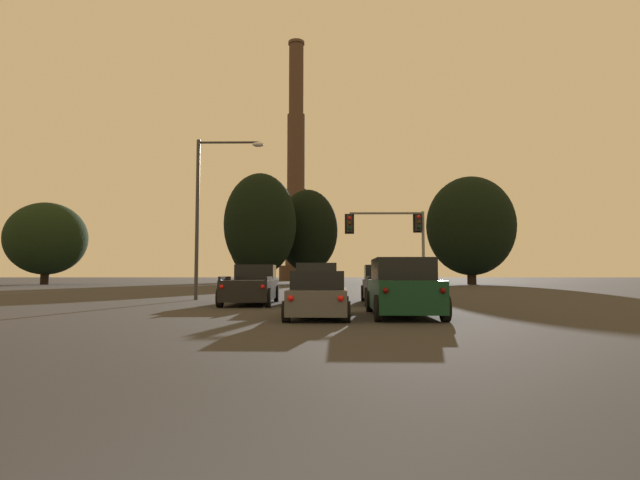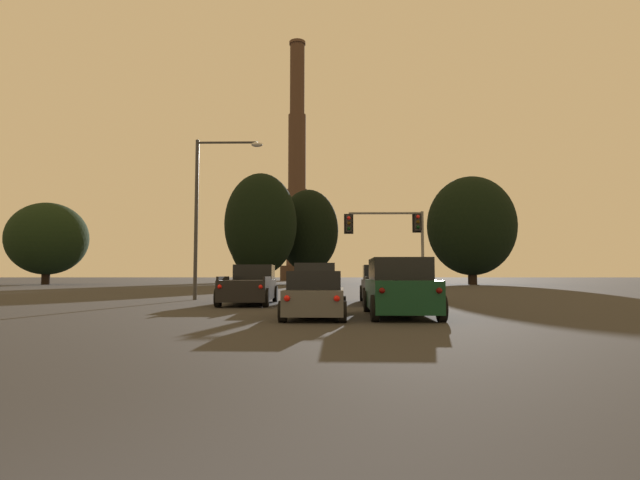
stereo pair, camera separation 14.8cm
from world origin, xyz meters
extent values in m
cube|color=silver|center=(0.02, 20.85, 0.68)|extent=(2.10, 4.87, 0.95)
cube|color=black|center=(0.02, 20.97, 1.51)|extent=(1.89, 2.87, 0.70)
cylinder|color=black|center=(-0.99, 22.74, 0.38)|extent=(0.25, 0.77, 0.76)
cylinder|color=black|center=(0.89, 22.81, 0.38)|extent=(0.25, 0.77, 0.76)
cylinder|color=black|center=(-0.84, 18.89, 0.38)|extent=(0.25, 0.77, 0.76)
cylinder|color=black|center=(1.04, 18.96, 0.38)|extent=(0.25, 0.77, 0.76)
sphere|color=red|center=(-0.66, 18.40, 0.89)|extent=(0.17, 0.17, 0.17)
sphere|color=red|center=(0.89, 18.46, 0.89)|extent=(0.17, 0.17, 0.17)
cube|color=#0F3823|center=(2.98, 13.93, 0.68)|extent=(2.00, 4.83, 0.95)
cube|color=black|center=(2.98, 14.05, 1.51)|extent=(1.82, 2.83, 0.70)
cylinder|color=black|center=(2.07, 15.87, 0.38)|extent=(0.23, 0.76, 0.76)
cylinder|color=black|center=(3.95, 15.84, 0.38)|extent=(0.23, 0.76, 0.76)
cylinder|color=black|center=(2.01, 12.02, 0.38)|extent=(0.23, 0.76, 0.76)
cylinder|color=black|center=(3.89, 11.99, 0.38)|extent=(0.23, 0.76, 0.76)
sphere|color=#500705|center=(2.16, 11.52, 0.89)|extent=(0.17, 0.17, 0.17)
sphere|color=#500705|center=(3.72, 11.50, 0.89)|extent=(0.17, 0.17, 0.17)
cube|color=#4C4F54|center=(0.30, 13.40, 0.53)|extent=(1.83, 4.05, 0.72)
cube|color=black|center=(0.28, 13.00, 1.16)|extent=(1.61, 1.94, 0.55)
cylinder|color=black|center=(-0.50, 15.04, 0.30)|extent=(0.24, 0.61, 0.60)
cylinder|color=black|center=(1.18, 15.00, 0.30)|extent=(0.24, 0.61, 0.60)
cylinder|color=black|center=(-0.59, 11.79, 0.30)|extent=(0.24, 0.61, 0.60)
cylinder|color=black|center=(1.09, 11.75, 0.30)|extent=(0.24, 0.61, 0.60)
sphere|color=red|center=(-0.44, 11.40, 0.68)|extent=(0.17, 0.17, 0.17)
sphere|color=red|center=(0.92, 11.36, 0.68)|extent=(0.17, 0.17, 0.17)
cube|color=black|center=(3.29, 21.03, 0.66)|extent=(2.18, 5.46, 0.88)
cube|color=black|center=(3.35, 22.79, 1.46)|extent=(1.90, 1.86, 0.72)
cube|color=black|center=(2.31, 19.68, 1.18)|extent=(0.18, 2.43, 0.16)
cube|color=black|center=(4.19, 19.62, 1.18)|extent=(0.18, 2.43, 0.16)
cylinder|color=black|center=(2.39, 23.26, 0.40)|extent=(0.25, 0.81, 0.80)
cylinder|color=black|center=(4.35, 23.20, 0.40)|extent=(0.25, 0.81, 0.80)
cylinder|color=black|center=(2.24, 18.86, 0.40)|extent=(0.25, 0.81, 0.80)
cylinder|color=black|center=(4.20, 18.80, 0.40)|extent=(0.25, 0.81, 0.80)
sphere|color=red|center=(2.39, 18.34, 0.85)|extent=(0.17, 0.17, 0.17)
sphere|color=red|center=(4.03, 18.29, 0.85)|extent=(0.17, 0.17, 0.17)
cube|color=black|center=(-2.91, 20.44, 0.66)|extent=(2.12, 5.44, 0.88)
cube|color=black|center=(-2.95, 22.20, 1.46)|extent=(1.88, 1.84, 0.72)
cube|color=black|center=(-3.82, 19.04, 1.18)|extent=(0.15, 2.43, 0.16)
cube|color=black|center=(-1.94, 19.08, 1.18)|extent=(0.15, 2.43, 0.16)
cylinder|color=black|center=(-3.94, 22.62, 0.40)|extent=(0.24, 0.80, 0.80)
cylinder|color=black|center=(-1.98, 22.66, 0.40)|extent=(0.24, 0.80, 0.80)
cylinder|color=black|center=(-3.84, 18.22, 0.40)|extent=(0.24, 0.80, 0.80)
cylinder|color=black|center=(-1.89, 18.26, 0.40)|extent=(0.24, 0.80, 0.80)
sphere|color=red|center=(-3.67, 17.71, 0.85)|extent=(0.17, 0.17, 0.17)
sphere|color=red|center=(-2.03, 17.74, 0.85)|extent=(0.17, 0.17, 0.17)
cylinder|color=slate|center=(6.44, 28.32, 2.61)|extent=(0.18, 0.18, 5.23)
cylinder|color=black|center=(6.44, 28.32, 0.05)|extent=(0.40, 0.40, 0.10)
cube|color=black|center=(6.15, 28.32, 4.56)|extent=(0.34, 0.34, 1.04)
cube|color=black|center=(6.15, 28.50, 4.56)|extent=(0.58, 0.03, 1.25)
sphere|color=red|center=(6.15, 28.13, 4.88)|extent=(0.22, 0.22, 0.22)
sphere|color=#352604|center=(6.15, 28.13, 4.56)|extent=(0.22, 0.22, 0.22)
sphere|color=black|center=(6.15, 28.13, 4.24)|extent=(0.22, 0.22, 0.22)
cylinder|color=slate|center=(4.18, 28.32, 5.13)|extent=(4.51, 0.14, 0.14)
sphere|color=slate|center=(6.44, 28.32, 5.13)|extent=(0.18, 0.18, 0.18)
cube|color=black|center=(1.93, 28.32, 4.49)|extent=(0.34, 0.34, 1.04)
cube|color=black|center=(1.93, 28.50, 4.49)|extent=(0.58, 0.03, 1.25)
sphere|color=red|center=(1.93, 28.13, 4.81)|extent=(0.22, 0.22, 0.22)
sphere|color=#352604|center=(1.93, 28.13, 4.49)|extent=(0.22, 0.22, 0.22)
sphere|color=black|center=(1.93, 28.13, 4.17)|extent=(0.22, 0.22, 0.22)
cylinder|color=#38383A|center=(-6.48, 24.44, 4.35)|extent=(0.20, 0.20, 8.70)
cylinder|color=#38383A|center=(-4.85, 24.44, 8.55)|extent=(3.26, 0.12, 0.12)
sphere|color=#38383A|center=(-6.48, 24.44, 8.55)|extent=(0.20, 0.20, 0.20)
ellipsoid|color=silver|center=(-3.21, 24.44, 8.43)|extent=(0.64, 0.36, 0.26)
cylinder|color=#3C2B22|center=(-7.27, 120.42, 1.82)|extent=(8.18, 8.18, 3.63)
cylinder|color=#473328|center=(-7.27, 120.42, 13.11)|extent=(5.11, 5.11, 18.96)
cylinder|color=#473328|center=(-7.27, 120.42, 32.07)|extent=(4.40, 4.40, 18.96)
cylinder|color=#473328|center=(-7.27, 120.42, 51.03)|extent=(3.68, 3.68, 18.96)
cylinder|color=#4E382C|center=(-7.27, 120.42, 60.16)|extent=(4.12, 4.12, 0.70)
cylinder|color=black|center=(-9.07, 68.58, 1.58)|extent=(1.03, 1.03, 3.15)
ellipsoid|color=black|center=(-9.07, 68.58, 8.64)|extent=(10.32, 9.29, 14.63)
cylinder|color=black|center=(-10.54, 72.68, 1.37)|extent=(0.79, 0.79, 2.74)
ellipsoid|color=black|center=(-10.54, 72.68, 7.62)|extent=(7.92, 7.13, 12.99)
cylinder|color=black|center=(21.02, 68.82, 1.53)|extent=(1.25, 1.25, 3.06)
ellipsoid|color=black|center=(21.02, 68.82, 8.36)|extent=(12.52, 11.26, 14.13)
cylinder|color=black|center=(-2.57, 76.87, 1.74)|extent=(0.95, 0.95, 3.48)
ellipsoid|color=black|center=(-2.57, 76.87, 8.41)|extent=(9.53, 8.58, 13.16)
cylinder|color=black|center=(-39.01, 67.04, 1.33)|extent=(1.11, 1.11, 2.66)
ellipsoid|color=black|center=(-39.01, 67.04, 6.47)|extent=(11.06, 9.95, 10.15)
camera|label=1|loc=(0.56, -2.23, 1.31)|focal=28.00mm
camera|label=2|loc=(0.71, -2.23, 1.31)|focal=28.00mm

